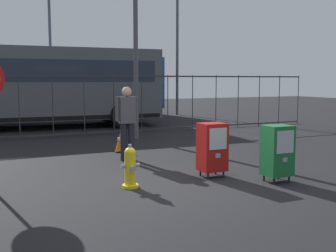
{
  "coord_description": "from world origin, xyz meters",
  "views": [
    {
      "loc": [
        -3.18,
        -6.24,
        1.82
      ],
      "look_at": [
        0.3,
        1.2,
        0.9
      ],
      "focal_mm": 43.95,
      "sensor_mm": 36.0,
      "label": 1
    }
  ],
  "objects_px": {
    "pedestrian": "(127,119)",
    "traffic_cone": "(121,142)",
    "bus_far": "(58,82)",
    "street_light_far_left": "(50,30)",
    "street_light_far_right": "(177,19)",
    "fire_hydrant": "(130,167)",
    "newspaper_box_secondary": "(277,150)",
    "newspaper_box_primary": "(212,147)",
    "bus_near": "(18,83)"
  },
  "relations": [
    {
      "from": "newspaper_box_secondary",
      "to": "bus_far",
      "type": "height_order",
      "value": "bus_far"
    },
    {
      "from": "newspaper_box_secondary",
      "to": "traffic_cone",
      "type": "height_order",
      "value": "newspaper_box_secondary"
    },
    {
      "from": "street_light_far_left",
      "to": "street_light_far_right",
      "type": "xyz_separation_m",
      "value": [
        6.0,
        -2.5,
        0.58
      ]
    },
    {
      "from": "pedestrian",
      "to": "street_light_far_right",
      "type": "xyz_separation_m",
      "value": [
        6.5,
        10.59,
        3.97
      ]
    },
    {
      "from": "fire_hydrant",
      "to": "pedestrian",
      "type": "distance_m",
      "value": 2.48
    },
    {
      "from": "newspaper_box_secondary",
      "to": "street_light_far_right",
      "type": "xyz_separation_m",
      "value": [
        4.73,
        13.6,
        4.34
      ]
    },
    {
      "from": "newspaper_box_secondary",
      "to": "pedestrian",
      "type": "height_order",
      "value": "pedestrian"
    },
    {
      "from": "newspaper_box_primary",
      "to": "newspaper_box_secondary",
      "type": "height_order",
      "value": "same"
    },
    {
      "from": "traffic_cone",
      "to": "bus_far",
      "type": "relative_size",
      "value": 0.05
    },
    {
      "from": "newspaper_box_secondary",
      "to": "street_light_far_left",
      "type": "relative_size",
      "value": 0.14
    },
    {
      "from": "fire_hydrant",
      "to": "street_light_far_left",
      "type": "xyz_separation_m",
      "value": [
        1.26,
        15.37,
        3.98
      ]
    },
    {
      "from": "bus_far",
      "to": "street_light_far_left",
      "type": "xyz_separation_m",
      "value": [
        -0.02,
        1.73,
        2.62
      ]
    },
    {
      "from": "bus_near",
      "to": "traffic_cone",
      "type": "bearing_deg",
      "value": -70.31
    },
    {
      "from": "newspaper_box_secondary",
      "to": "pedestrian",
      "type": "relative_size",
      "value": 0.61
    },
    {
      "from": "fire_hydrant",
      "to": "pedestrian",
      "type": "xyz_separation_m",
      "value": [
        0.76,
        2.29,
        0.6
      ]
    },
    {
      "from": "traffic_cone",
      "to": "street_light_far_right",
      "type": "distance_m",
      "value": 12.24
    },
    {
      "from": "newspaper_box_primary",
      "to": "bus_far",
      "type": "distance_m",
      "value": 13.6
    },
    {
      "from": "bus_near",
      "to": "newspaper_box_secondary",
      "type": "bearing_deg",
      "value": -68.75
    },
    {
      "from": "traffic_cone",
      "to": "street_light_far_left",
      "type": "distance_m",
      "value": 12.6
    },
    {
      "from": "bus_near",
      "to": "street_light_far_right",
      "type": "xyz_separation_m",
      "value": [
        8.12,
        3.11,
        3.21
      ]
    },
    {
      "from": "bus_far",
      "to": "street_light_far_left",
      "type": "distance_m",
      "value": 3.14
    },
    {
      "from": "pedestrian",
      "to": "bus_near",
      "type": "bearing_deg",
      "value": 102.2
    },
    {
      "from": "bus_far",
      "to": "street_light_far_right",
      "type": "relative_size",
      "value": 1.24
    },
    {
      "from": "bus_far",
      "to": "pedestrian",
      "type": "bearing_deg",
      "value": -100.62
    },
    {
      "from": "newspaper_box_secondary",
      "to": "bus_near",
      "type": "bearing_deg",
      "value": 107.86
    },
    {
      "from": "newspaper_box_secondary",
      "to": "traffic_cone",
      "type": "xyz_separation_m",
      "value": [
        -1.53,
        4.18,
        -0.31
      ]
    },
    {
      "from": "newspaper_box_secondary",
      "to": "traffic_cone",
      "type": "bearing_deg",
      "value": 110.17
    },
    {
      "from": "fire_hydrant",
      "to": "bus_far",
      "type": "height_order",
      "value": "bus_far"
    },
    {
      "from": "pedestrian",
      "to": "bus_far",
      "type": "relative_size",
      "value": 0.16
    },
    {
      "from": "newspaper_box_primary",
      "to": "street_light_far_left",
      "type": "distance_m",
      "value": 15.73
    },
    {
      "from": "traffic_cone",
      "to": "street_light_far_left",
      "type": "height_order",
      "value": "street_light_far_left"
    },
    {
      "from": "fire_hydrant",
      "to": "pedestrian",
      "type": "bearing_deg",
      "value": 71.73
    },
    {
      "from": "newspaper_box_primary",
      "to": "newspaper_box_secondary",
      "type": "xyz_separation_m",
      "value": [
        0.85,
        -0.83,
        0.0
      ]
    },
    {
      "from": "street_light_far_right",
      "to": "newspaper_box_secondary",
      "type": "bearing_deg",
      "value": -109.19
    },
    {
      "from": "newspaper_box_secondary",
      "to": "pedestrian",
      "type": "xyz_separation_m",
      "value": [
        -1.77,
        3.02,
        0.38
      ]
    },
    {
      "from": "fire_hydrant",
      "to": "bus_near",
      "type": "distance_m",
      "value": 9.9
    },
    {
      "from": "street_light_far_right",
      "to": "traffic_cone",
      "type": "bearing_deg",
      "value": -123.62
    },
    {
      "from": "bus_far",
      "to": "street_light_far_left",
      "type": "bearing_deg",
      "value": 82.77
    },
    {
      "from": "street_light_far_left",
      "to": "bus_far",
      "type": "bearing_deg",
      "value": -89.24
    },
    {
      "from": "pedestrian",
      "to": "traffic_cone",
      "type": "relative_size",
      "value": 3.15
    },
    {
      "from": "street_light_far_left",
      "to": "street_light_far_right",
      "type": "distance_m",
      "value": 6.53
    },
    {
      "from": "fire_hydrant",
      "to": "bus_far",
      "type": "xyz_separation_m",
      "value": [
        1.28,
        13.64,
        1.36
      ]
    },
    {
      "from": "fire_hydrant",
      "to": "newspaper_box_primary",
      "type": "height_order",
      "value": "newspaper_box_primary"
    },
    {
      "from": "pedestrian",
      "to": "street_light_far_left",
      "type": "relative_size",
      "value": 0.22
    },
    {
      "from": "fire_hydrant",
      "to": "newspaper_box_secondary",
      "type": "bearing_deg",
      "value": -16.12
    },
    {
      "from": "street_light_far_right",
      "to": "bus_far",
      "type": "bearing_deg",
      "value": 172.69
    },
    {
      "from": "traffic_cone",
      "to": "street_light_far_left",
      "type": "bearing_deg",
      "value": 88.71
    },
    {
      "from": "fire_hydrant",
      "to": "newspaper_box_secondary",
      "type": "height_order",
      "value": "newspaper_box_secondary"
    },
    {
      "from": "fire_hydrant",
      "to": "newspaper_box_primary",
      "type": "distance_m",
      "value": 1.69
    },
    {
      "from": "fire_hydrant",
      "to": "bus_far",
      "type": "distance_m",
      "value": 13.77
    }
  ]
}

